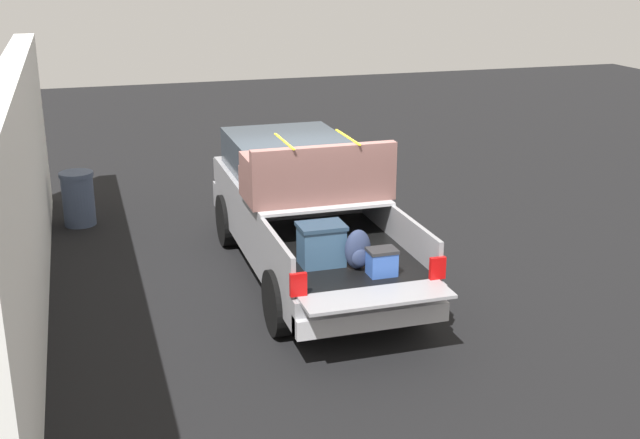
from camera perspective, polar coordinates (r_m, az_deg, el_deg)
The scene contains 4 objects.
ground_plane at distance 12.28m, azimuth -0.82°, elevation -4.04°, with size 40.00×40.00×0.00m, color black.
pickup_truck at distance 12.28m, azimuth -1.34°, elevation 0.89°, with size 6.05×2.06×2.23m.
building_facade at distance 11.28m, azimuth -20.40°, elevation 1.51°, with size 10.71×0.36×3.26m, color white.
trash_can at distance 15.08m, azimuth -16.74°, elevation 1.44°, with size 0.60×0.60×0.98m.
Camera 1 is at (-10.91, 3.15, 4.66)m, focal length 45.20 mm.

